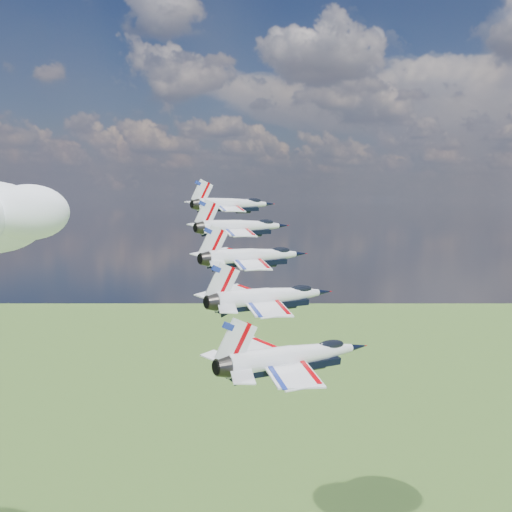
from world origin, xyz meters
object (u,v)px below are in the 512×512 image
Objects in this scene: jet_1 at (244,227)px; jet_3 at (273,297)px; jet_2 at (256,256)px; jet_0 at (235,204)px; jet_4 at (297,356)px.

jet_3 is (15.44, -16.05, -5.37)m from jet_1.
jet_1 is 1.00× the size of jet_2.
jet_0 is 34.36m from jet_3.
jet_2 is 1.00× the size of jet_4.
jet_0 is at bearing 157.22° from jet_2.
jet_4 is (23.15, -24.08, -8.06)m from jet_1.
jet_3 is 1.00× the size of jet_4.
jet_0 reaches higher than jet_4.
jet_3 is (7.72, -8.03, -2.69)m from jet_2.
jet_4 is at bearing -22.78° from jet_1.
jet_4 is at bearing -22.78° from jet_0.
jet_1 is at bearing 157.22° from jet_4.
jet_2 is at bearing -22.78° from jet_1.
jet_0 is at bearing 157.22° from jet_3.
jet_2 is (15.44, -16.05, -5.37)m from jet_0.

